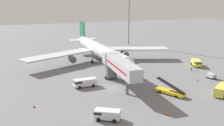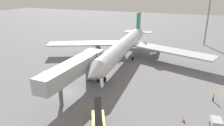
% 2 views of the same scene
% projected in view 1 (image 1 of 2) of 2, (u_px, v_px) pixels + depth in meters
% --- Properties ---
extents(ground_plane, '(300.00, 300.00, 0.00)m').
position_uv_depth(ground_plane, '(111.00, 88.00, 61.18)').
color(ground_plane, slate).
extents(airplane_at_gate, '(48.40, 48.11, 11.46)m').
position_uv_depth(airplane_at_gate, '(99.00, 50.00, 82.72)').
color(airplane_at_gate, silver).
rests_on(airplane_at_gate, ground).
extents(jet_bridge, '(3.65, 18.54, 6.77)m').
position_uv_depth(jet_bridge, '(119.00, 66.00, 61.31)').
color(jet_bridge, '#B2B7C1').
rests_on(jet_bridge, ground).
extents(belt_loader_truck, '(4.82, 6.85, 3.20)m').
position_uv_depth(belt_loader_truck, '(170.00, 91.00, 57.14)').
color(belt_loader_truck, yellow).
rests_on(belt_loader_truck, ground).
extents(service_van_rear_left, '(4.80, 3.87, 1.80)m').
position_uv_depth(service_van_rear_left, '(107.00, 114.00, 45.48)').
color(service_van_rear_left, silver).
rests_on(service_van_rear_left, ground).
extents(service_van_far_right, '(3.66, 5.34, 1.90)m').
position_uv_depth(service_van_far_right, '(196.00, 63.00, 79.95)').
color(service_van_far_right, '#E5DB4C').
rests_on(service_van_far_right, ground).
extents(service_van_near_right, '(5.49, 2.62, 1.89)m').
position_uv_depth(service_van_near_right, '(84.00, 82.00, 61.91)').
color(service_van_near_right, silver).
rests_on(service_van_near_right, ground).
extents(service_van_mid_left, '(5.65, 4.76, 2.16)m').
position_uv_depth(service_van_mid_left, '(222.00, 89.00, 56.79)').
color(service_van_mid_left, '#E5DB4C').
rests_on(service_van_mid_left, ground).
extents(baggage_cart_mid_right, '(1.76, 2.31, 1.34)m').
position_uv_depth(baggage_cart_mid_right, '(211.00, 76.00, 68.15)').
color(baggage_cart_mid_right, '#38383D').
rests_on(baggage_cart_mid_right, ground).
extents(ground_crew_worker_foreground, '(0.44, 0.44, 1.65)m').
position_uv_depth(ground_crew_worker_foreground, '(192.00, 67.00, 75.71)').
color(ground_crew_worker_foreground, '#1E2333').
rests_on(ground_crew_worker_foreground, ground).
extents(safety_cone_alpha, '(0.43, 0.43, 0.65)m').
position_uv_depth(safety_cone_alpha, '(197.00, 79.00, 66.53)').
color(safety_cone_alpha, black).
rests_on(safety_cone_alpha, ground).
extents(safety_cone_bravo, '(0.51, 0.51, 0.77)m').
position_uv_depth(safety_cone_bravo, '(168.00, 113.00, 47.45)').
color(safety_cone_bravo, black).
rests_on(safety_cone_bravo, ground).
extents(safety_cone_charlie, '(0.43, 0.43, 0.65)m').
position_uv_depth(safety_cone_charlie, '(34.00, 106.00, 50.60)').
color(safety_cone_charlie, black).
rests_on(safety_cone_charlie, ground).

